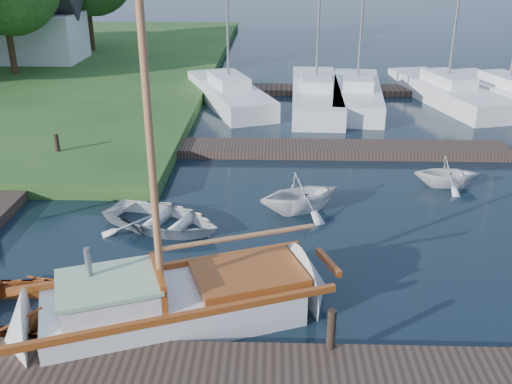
{
  "coord_description": "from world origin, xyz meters",
  "views": [
    {
      "loc": [
        0.41,
        -13.41,
        6.97
      ],
      "look_at": [
        0.0,
        0.0,
        1.2
      ],
      "focal_mm": 40.0,
      "sensor_mm": 36.0,
      "label": 1
    }
  ],
  "objects_px": {
    "tender_b": "(300,191)",
    "mooring_post_1": "(82,324)",
    "marina_boat_1": "(316,92)",
    "marina_boat_3": "(447,91)",
    "marina_boat_4": "(507,93)",
    "marina_boat_0": "(229,92)",
    "dinghy": "(53,305)",
    "mooring_post_5": "(57,146)",
    "tender_d": "(448,170)",
    "marina_boat_2": "(357,93)",
    "sailboat": "(181,305)",
    "house_c": "(37,26)",
    "mooring_post_2": "(331,329)",
    "tender_a": "(162,216)"
  },
  "relations": [
    {
      "from": "tender_b",
      "to": "mooring_post_1",
      "type": "bearing_deg",
      "value": 123.1
    },
    {
      "from": "marina_boat_1",
      "to": "marina_boat_3",
      "type": "height_order",
      "value": "marina_boat_3"
    },
    {
      "from": "mooring_post_1",
      "to": "marina_boat_4",
      "type": "distance_m",
      "value": 23.88
    },
    {
      "from": "tender_b",
      "to": "marina_boat_0",
      "type": "bearing_deg",
      "value": -10.19
    },
    {
      "from": "dinghy",
      "to": "marina_boat_0",
      "type": "distance_m",
      "value": 17.8
    },
    {
      "from": "mooring_post_5",
      "to": "dinghy",
      "type": "relative_size",
      "value": 0.2
    },
    {
      "from": "tender_d",
      "to": "marina_boat_2",
      "type": "height_order",
      "value": "marina_boat_2"
    },
    {
      "from": "sailboat",
      "to": "house_c",
      "type": "bearing_deg",
      "value": 95.83
    },
    {
      "from": "marina_boat_0",
      "to": "tender_d",
      "type": "bearing_deg",
      "value": -163.88
    },
    {
      "from": "mooring_post_1",
      "to": "dinghy",
      "type": "distance_m",
      "value": 1.37
    },
    {
      "from": "dinghy",
      "to": "tender_b",
      "type": "height_order",
      "value": "tender_b"
    },
    {
      "from": "mooring_post_2",
      "to": "marina_boat_2",
      "type": "bearing_deg",
      "value": 81.13
    },
    {
      "from": "mooring_post_2",
      "to": "sailboat",
      "type": "bearing_deg",
      "value": 157.93
    },
    {
      "from": "dinghy",
      "to": "marina_boat_2",
      "type": "height_order",
      "value": "marina_boat_2"
    },
    {
      "from": "marina_boat_0",
      "to": "house_c",
      "type": "height_order",
      "value": "marina_boat_0"
    },
    {
      "from": "mooring_post_5",
      "to": "sailboat",
      "type": "height_order",
      "value": "sailboat"
    },
    {
      "from": "dinghy",
      "to": "marina_boat_3",
      "type": "bearing_deg",
      "value": -26.67
    },
    {
      "from": "mooring_post_5",
      "to": "house_c",
      "type": "xyz_separation_m",
      "value": [
        -7.0,
        17.0,
        1.88
      ]
    },
    {
      "from": "tender_a",
      "to": "marina_boat_3",
      "type": "relative_size",
      "value": 0.27
    },
    {
      "from": "mooring_post_1",
      "to": "tender_b",
      "type": "height_order",
      "value": "tender_b"
    },
    {
      "from": "mooring_post_2",
      "to": "house_c",
      "type": "bearing_deg",
      "value": 119.86
    },
    {
      "from": "dinghy",
      "to": "tender_b",
      "type": "relative_size",
      "value": 1.68
    },
    {
      "from": "marina_boat_2",
      "to": "mooring_post_2",
      "type": "bearing_deg",
      "value": 177.55
    },
    {
      "from": "mooring_post_5",
      "to": "marina_boat_3",
      "type": "distance_m",
      "value": 18.32
    },
    {
      "from": "mooring_post_2",
      "to": "marina_boat_2",
      "type": "height_order",
      "value": "marina_boat_2"
    },
    {
      "from": "marina_boat_0",
      "to": "marina_boat_1",
      "type": "xyz_separation_m",
      "value": [
        4.18,
        0.03,
        -0.0
      ]
    },
    {
      "from": "tender_a",
      "to": "marina_boat_3",
      "type": "distance_m",
      "value": 17.98
    },
    {
      "from": "tender_d",
      "to": "marina_boat_2",
      "type": "bearing_deg",
      "value": 10.17
    },
    {
      "from": "mooring_post_5",
      "to": "tender_d",
      "type": "bearing_deg",
      "value": -6.84
    },
    {
      "from": "mooring_post_5",
      "to": "marina_boat_1",
      "type": "relative_size",
      "value": 0.08
    },
    {
      "from": "mooring_post_1",
      "to": "tender_b",
      "type": "distance_m",
      "value": 7.69
    },
    {
      "from": "mooring_post_1",
      "to": "marina_boat_2",
      "type": "distance_m",
      "value": 20.1
    },
    {
      "from": "mooring_post_5",
      "to": "marina_boat_0",
      "type": "distance_m",
      "value": 10.13
    },
    {
      "from": "mooring_post_1",
      "to": "marina_boat_1",
      "type": "height_order",
      "value": "marina_boat_1"
    },
    {
      "from": "tender_a",
      "to": "marina_boat_0",
      "type": "relative_size",
      "value": 0.32
    },
    {
      "from": "dinghy",
      "to": "marina_boat_4",
      "type": "bearing_deg",
      "value": -32.66
    },
    {
      "from": "mooring_post_2",
      "to": "mooring_post_5",
      "type": "xyz_separation_m",
      "value": [
        -8.5,
        10.0,
        0.0
      ]
    },
    {
      "from": "tender_a",
      "to": "tender_d",
      "type": "height_order",
      "value": "tender_d"
    },
    {
      "from": "marina_boat_0",
      "to": "tender_a",
      "type": "bearing_deg",
      "value": 155.79
    },
    {
      "from": "mooring_post_5",
      "to": "tender_a",
      "type": "height_order",
      "value": "mooring_post_5"
    },
    {
      "from": "tender_b",
      "to": "marina_boat_3",
      "type": "height_order",
      "value": "marina_boat_3"
    },
    {
      "from": "tender_a",
      "to": "tender_d",
      "type": "bearing_deg",
      "value": -46.55
    },
    {
      "from": "tender_d",
      "to": "marina_boat_4",
      "type": "relative_size",
      "value": 0.21
    },
    {
      "from": "mooring_post_2",
      "to": "marina_boat_2",
      "type": "distance_m",
      "value": 18.91
    },
    {
      "from": "sailboat",
      "to": "marina_boat_4",
      "type": "height_order",
      "value": "marina_boat_4"
    },
    {
      "from": "marina_boat_1",
      "to": "marina_boat_4",
      "type": "bearing_deg",
      "value": -86.84
    },
    {
      "from": "marina_boat_4",
      "to": "tender_b",
      "type": "bearing_deg",
      "value": 123.66
    },
    {
      "from": "sailboat",
      "to": "dinghy",
      "type": "relative_size",
      "value": 2.4
    },
    {
      "from": "marina_boat_2",
      "to": "marina_boat_3",
      "type": "height_order",
      "value": "marina_boat_3"
    },
    {
      "from": "tender_d",
      "to": "marina_boat_3",
      "type": "distance_m",
      "value": 11.15
    }
  ]
}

